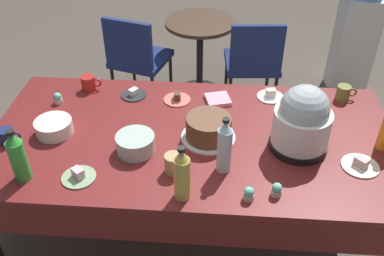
% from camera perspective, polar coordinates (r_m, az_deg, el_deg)
% --- Properties ---
extents(ground, '(9.00, 9.00, 0.00)m').
position_cam_1_polar(ground, '(2.86, 0.00, -12.90)').
color(ground, brown).
extents(potluck_table, '(2.20, 1.10, 0.75)m').
position_cam_1_polar(potluck_table, '(2.38, 0.00, -2.16)').
color(potluck_table, maroon).
rests_on(potluck_table, ground).
extents(frosted_layer_cake, '(0.29, 0.29, 0.13)m').
position_cam_1_polar(frosted_layer_cake, '(2.28, 2.19, -0.08)').
color(frosted_layer_cake, silver).
rests_on(frosted_layer_cake, potluck_table).
extents(slow_cooker, '(0.30, 0.30, 0.36)m').
position_cam_1_polar(slow_cooker, '(2.23, 14.35, 0.88)').
color(slow_cooker, black).
rests_on(slow_cooker, potluck_table).
extents(glass_salad_bowl, '(0.20, 0.20, 0.09)m').
position_cam_1_polar(glass_salad_bowl, '(2.23, -7.47, -2.04)').
color(glass_salad_bowl, '#B2C6BC').
rests_on(glass_salad_bowl, potluck_table).
extents(ceramic_snack_bowl, '(0.20, 0.20, 0.08)m').
position_cam_1_polar(ceramic_snack_bowl, '(2.45, -17.78, 0.13)').
color(ceramic_snack_bowl, silver).
rests_on(ceramic_snack_bowl, potluck_table).
extents(dessert_plate_coral, '(0.16, 0.16, 0.05)m').
position_cam_1_polar(dessert_plate_coral, '(2.61, -1.98, 3.93)').
color(dessert_plate_coral, '#E07266').
rests_on(dessert_plate_coral, potluck_table).
extents(dessert_plate_charcoal, '(0.16, 0.16, 0.05)m').
position_cam_1_polar(dessert_plate_charcoal, '(2.68, -7.71, 4.48)').
color(dessert_plate_charcoal, '#2D2D33').
rests_on(dessert_plate_charcoal, potluck_table).
extents(dessert_plate_white, '(0.16, 0.16, 0.06)m').
position_cam_1_polar(dessert_plate_white, '(2.68, 10.30, 4.27)').
color(dessert_plate_white, white).
rests_on(dessert_plate_white, potluck_table).
extents(dessert_plate_sage, '(0.17, 0.17, 0.06)m').
position_cam_1_polar(dessert_plate_sage, '(2.15, -14.76, -6.12)').
color(dessert_plate_sage, '#8CA87F').
rests_on(dessert_plate_sage, potluck_table).
extents(dessert_plate_cream, '(0.19, 0.19, 0.05)m').
position_cam_1_polar(dessert_plate_cream, '(2.29, 21.35, -4.51)').
color(dessert_plate_cream, beige).
rests_on(dessert_plate_cream, potluck_table).
extents(cupcake_vanilla, '(0.05, 0.05, 0.07)m').
position_cam_1_polar(cupcake_vanilla, '(2.02, 11.12, -8.01)').
color(cupcake_vanilla, beige).
rests_on(cupcake_vanilla, potluck_table).
extents(cupcake_rose, '(0.05, 0.05, 0.07)m').
position_cam_1_polar(cupcake_rose, '(2.70, -17.29, 3.77)').
color(cupcake_rose, beige).
rests_on(cupcake_rose, potluck_table).
extents(cupcake_mint, '(0.05, 0.05, 0.07)m').
position_cam_1_polar(cupcake_mint, '(1.98, 7.51, -8.61)').
color(cupcake_mint, beige).
rests_on(cupcake_mint, potluck_table).
extents(cupcake_lemon, '(0.05, 0.05, 0.07)m').
position_cam_1_polar(cupcake_lemon, '(2.59, 13.83, 2.95)').
color(cupcake_lemon, beige).
rests_on(cupcake_lemon, potluck_table).
extents(soda_bottle_lime_soda, '(0.08, 0.08, 0.28)m').
position_cam_1_polar(soda_bottle_lime_soda, '(2.16, -22.01, -3.55)').
color(soda_bottle_lime_soda, green).
rests_on(soda_bottle_lime_soda, potluck_table).
extents(soda_bottle_water, '(0.07, 0.07, 0.30)m').
position_cam_1_polar(soda_bottle_water, '(2.05, 4.31, -2.47)').
color(soda_bottle_water, silver).
rests_on(soda_bottle_water, potluck_table).
extents(soda_bottle_ginger_ale, '(0.08, 0.08, 0.29)m').
position_cam_1_polar(soda_bottle_ginger_ale, '(1.91, -1.34, -6.19)').
color(soda_bottle_ginger_ale, gold).
rests_on(soda_bottle_ginger_ale, potluck_table).
extents(coffee_mug_tan, '(0.13, 0.09, 0.10)m').
position_cam_1_polar(coffee_mug_tan, '(2.09, -2.40, -4.72)').
color(coffee_mug_tan, tan).
rests_on(coffee_mug_tan, potluck_table).
extents(coffee_mug_olive, '(0.12, 0.08, 0.09)m').
position_cam_1_polar(coffee_mug_olive, '(2.76, 19.39, 4.43)').
color(coffee_mug_olive, olive).
rests_on(coffee_mug_olive, potluck_table).
extents(coffee_mug_red, '(0.13, 0.09, 0.09)m').
position_cam_1_polar(coffee_mug_red, '(2.78, -13.47, 5.81)').
color(coffee_mug_red, '#B2231E').
rests_on(coffee_mug_red, potluck_table).
extents(coffee_mug_navy, '(0.12, 0.08, 0.08)m').
position_cam_1_polar(coffee_mug_navy, '(2.47, -23.22, -0.98)').
color(coffee_mug_navy, navy).
rests_on(coffee_mug_navy, potluck_table).
extents(paper_napkin_stack, '(0.17, 0.17, 0.02)m').
position_cam_1_polar(paper_napkin_stack, '(2.61, 3.43, 3.78)').
color(paper_napkin_stack, pink).
rests_on(paper_napkin_stack, potluck_table).
extents(maroon_chair_left, '(0.55, 0.55, 0.85)m').
position_cam_1_polar(maroon_chair_left, '(3.71, -7.33, 9.47)').
color(maroon_chair_left, navy).
rests_on(maroon_chair_left, ground).
extents(maroon_chair_right, '(0.47, 0.47, 0.85)m').
position_cam_1_polar(maroon_chair_right, '(3.65, 8.09, 8.90)').
color(maroon_chair_right, navy).
rests_on(maroon_chair_right, ground).
extents(round_cafe_table, '(0.60, 0.60, 0.72)m').
position_cam_1_polar(round_cafe_table, '(3.84, 1.05, 10.89)').
color(round_cafe_table, '#473323').
rests_on(round_cafe_table, ground).
extents(water_cooler, '(0.32, 0.32, 1.24)m').
position_cam_1_polar(water_cooler, '(4.14, 20.91, 11.86)').
color(water_cooler, silver).
rests_on(water_cooler, ground).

